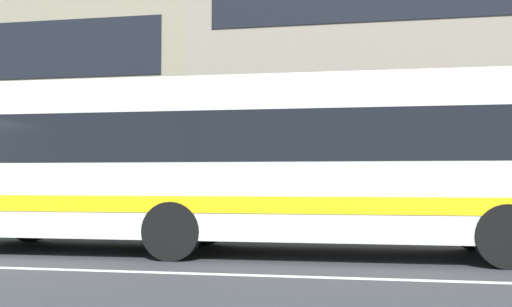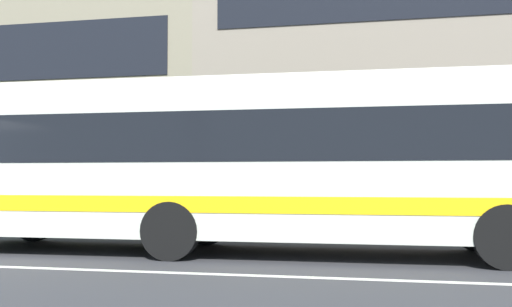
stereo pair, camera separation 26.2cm
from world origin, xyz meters
The scene contains 3 objects.
apartment_block_left centered at (-9.00, 16.28, 5.20)m, with size 22.20×11.78×10.40m.
apartment_block_right centered at (13.41, 16.28, 6.75)m, with size 22.63×11.78×13.50m.
transit_bus centered at (5.39, 2.38, 1.75)m, with size 11.41×2.76×3.17m.
Camera 2 is at (8.05, -7.96, 1.38)m, focal length 39.57 mm.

